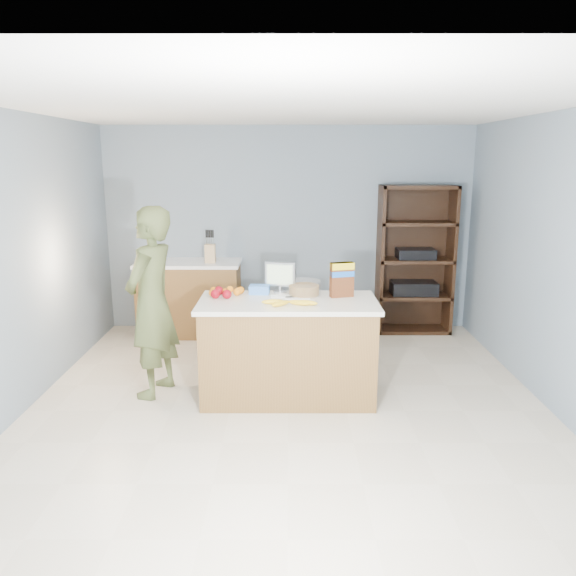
{
  "coord_description": "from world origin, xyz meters",
  "views": [
    {
      "loc": [
        0.01,
        -4.44,
        2.11
      ],
      "look_at": [
        0.0,
        0.35,
        1.0
      ],
      "focal_mm": 35.0,
      "sensor_mm": 36.0,
      "label": 1
    }
  ],
  "objects_px": {
    "person": "(152,303)",
    "cereal_box": "(342,277)",
    "tv": "(280,276)",
    "counter_peninsula": "(288,353)",
    "shelving_unit": "(414,262)"
  },
  "relations": [
    {
      "from": "person",
      "to": "tv",
      "type": "bearing_deg",
      "value": 116.98
    },
    {
      "from": "counter_peninsula",
      "to": "person",
      "type": "height_order",
      "value": "person"
    },
    {
      "from": "shelving_unit",
      "to": "counter_peninsula",
      "type": "bearing_deg",
      "value": -127.11
    },
    {
      "from": "person",
      "to": "cereal_box",
      "type": "bearing_deg",
      "value": 107.86
    },
    {
      "from": "person",
      "to": "cereal_box",
      "type": "xyz_separation_m",
      "value": [
        1.69,
        0.05,
        0.22
      ]
    },
    {
      "from": "tv",
      "to": "cereal_box",
      "type": "relative_size",
      "value": 0.91
    },
    {
      "from": "counter_peninsula",
      "to": "shelving_unit",
      "type": "xyz_separation_m",
      "value": [
        1.55,
        2.05,
        0.45
      ]
    },
    {
      "from": "shelving_unit",
      "to": "tv",
      "type": "xyz_separation_m",
      "value": [
        -1.62,
        -1.75,
        0.19
      ]
    },
    {
      "from": "shelving_unit",
      "to": "person",
      "type": "xyz_separation_m",
      "value": [
        -2.76,
        -1.96,
        -0.01
      ]
    },
    {
      "from": "cereal_box",
      "to": "counter_peninsula",
      "type": "bearing_deg",
      "value": -164.3
    },
    {
      "from": "counter_peninsula",
      "to": "person",
      "type": "relative_size",
      "value": 0.91
    },
    {
      "from": "counter_peninsula",
      "to": "cereal_box",
      "type": "relative_size",
      "value": 5.01
    },
    {
      "from": "shelving_unit",
      "to": "cereal_box",
      "type": "relative_size",
      "value": 5.78
    },
    {
      "from": "counter_peninsula",
      "to": "tv",
      "type": "distance_m",
      "value": 0.72
    },
    {
      "from": "person",
      "to": "cereal_box",
      "type": "distance_m",
      "value": 1.71
    }
  ]
}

